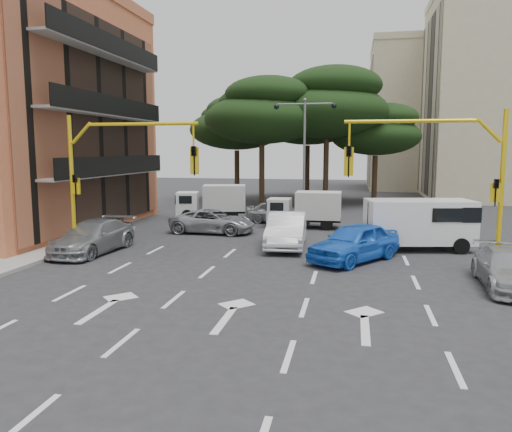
{
  "coord_description": "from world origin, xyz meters",
  "views": [
    {
      "loc": [
        3.34,
        -17.51,
        4.55
      ],
      "look_at": [
        -0.96,
        4.22,
        1.6
      ],
      "focal_mm": 35.0,
      "sensor_mm": 36.0,
      "label": 1
    }
  ],
  "objects_px": {
    "street_lamp_center": "(305,136)",
    "car_silver_wagon": "(93,237)",
    "box_truck_a": "(212,202)",
    "car_blue_compact": "(355,242)",
    "car_white_hatch": "(287,230)",
    "car_silver_cross_a": "(213,221)",
    "car_silver_parked": "(509,269)",
    "box_truck_b": "(305,210)",
    "car_silver_cross_b": "(279,212)",
    "signal_mast_right": "(451,168)",
    "signal_mast_left": "(110,166)",
    "van_white": "(419,224)"
  },
  "relations": [
    {
      "from": "street_lamp_center",
      "to": "box_truck_b",
      "type": "distance_m",
      "value": 6.29
    },
    {
      "from": "signal_mast_right",
      "to": "car_blue_compact",
      "type": "bearing_deg",
      "value": 163.48
    },
    {
      "from": "box_truck_a",
      "to": "car_blue_compact",
      "type": "bearing_deg",
      "value": -152.9
    },
    {
      "from": "signal_mast_left",
      "to": "car_silver_cross_b",
      "type": "relative_size",
      "value": 1.47
    },
    {
      "from": "car_white_hatch",
      "to": "box_truck_b",
      "type": "relative_size",
      "value": 1.12
    },
    {
      "from": "box_truck_a",
      "to": "signal_mast_left",
      "type": "bearing_deg",
      "value": 162.5
    },
    {
      "from": "box_truck_a",
      "to": "car_silver_wagon",
      "type": "bearing_deg",
      "value": 156.48
    },
    {
      "from": "car_white_hatch",
      "to": "street_lamp_center",
      "type": "bearing_deg",
      "value": 87.85
    },
    {
      "from": "street_lamp_center",
      "to": "van_white",
      "type": "distance_m",
      "value": 12.55
    },
    {
      "from": "car_white_hatch",
      "to": "car_blue_compact",
      "type": "xyz_separation_m",
      "value": [
        3.14,
        -2.48,
        -0.02
      ]
    },
    {
      "from": "signal_mast_left",
      "to": "car_silver_parked",
      "type": "height_order",
      "value": "signal_mast_left"
    },
    {
      "from": "van_white",
      "to": "box_truck_a",
      "type": "distance_m",
      "value": 14.53
    },
    {
      "from": "car_silver_parked",
      "to": "signal_mast_right",
      "type": "bearing_deg",
      "value": 129.71
    },
    {
      "from": "car_silver_wagon",
      "to": "street_lamp_center",
      "type": "bearing_deg",
      "value": 63.3
    },
    {
      "from": "car_white_hatch",
      "to": "van_white",
      "type": "distance_m",
      "value": 6.05
    },
    {
      "from": "car_silver_cross_a",
      "to": "car_silver_cross_b",
      "type": "height_order",
      "value": "car_silver_cross_b"
    },
    {
      "from": "signal_mast_left",
      "to": "car_silver_cross_a",
      "type": "bearing_deg",
      "value": 68.93
    },
    {
      "from": "car_white_hatch",
      "to": "car_silver_parked",
      "type": "xyz_separation_m",
      "value": [
        8.15,
        -5.58,
        -0.16
      ]
    },
    {
      "from": "street_lamp_center",
      "to": "car_blue_compact",
      "type": "relative_size",
      "value": 1.69
    },
    {
      "from": "box_truck_a",
      "to": "car_white_hatch",
      "type": "bearing_deg",
      "value": -157.33
    },
    {
      "from": "car_blue_compact",
      "to": "car_silver_parked",
      "type": "height_order",
      "value": "car_blue_compact"
    },
    {
      "from": "street_lamp_center",
      "to": "box_truck_b",
      "type": "relative_size",
      "value": 1.8
    },
    {
      "from": "signal_mast_left",
      "to": "car_blue_compact",
      "type": "distance_m",
      "value": 10.72
    },
    {
      "from": "signal_mast_right",
      "to": "van_white",
      "type": "relative_size",
      "value": 1.28
    },
    {
      "from": "car_silver_cross_a",
      "to": "box_truck_b",
      "type": "xyz_separation_m",
      "value": [
        4.78,
        2.88,
        0.42
      ]
    },
    {
      "from": "car_silver_wagon",
      "to": "box_truck_b",
      "type": "distance_m",
      "value": 12.43
    },
    {
      "from": "car_blue_compact",
      "to": "car_silver_wagon",
      "type": "bearing_deg",
      "value": -142.33
    },
    {
      "from": "street_lamp_center",
      "to": "box_truck_b",
      "type": "height_order",
      "value": "street_lamp_center"
    },
    {
      "from": "car_white_hatch",
      "to": "car_blue_compact",
      "type": "distance_m",
      "value": 4.0
    },
    {
      "from": "signal_mast_right",
      "to": "car_silver_cross_a",
      "type": "xyz_separation_m",
      "value": [
        -11.05,
        6.63,
        -3.24
      ]
    },
    {
      "from": "car_silver_wagon",
      "to": "car_white_hatch",
      "type": "bearing_deg",
      "value": 23.9
    },
    {
      "from": "street_lamp_center",
      "to": "car_silver_wagon",
      "type": "xyz_separation_m",
      "value": [
        -8.0,
        -13.53,
        -4.71
      ]
    },
    {
      "from": "street_lamp_center",
      "to": "signal_mast_left",
      "type": "bearing_deg",
      "value": -115.91
    },
    {
      "from": "van_white",
      "to": "signal_mast_left",
      "type": "bearing_deg",
      "value": -84.07
    },
    {
      "from": "car_silver_wagon",
      "to": "box_truck_a",
      "type": "distance_m",
      "value": 11.73
    },
    {
      "from": "car_blue_compact",
      "to": "car_silver_cross_a",
      "type": "xyz_separation_m",
      "value": [
        -7.65,
        5.62,
        -0.14
      ]
    },
    {
      "from": "car_silver_wagon",
      "to": "van_white",
      "type": "distance_m",
      "value": 14.71
    },
    {
      "from": "car_silver_wagon",
      "to": "car_silver_cross_a",
      "type": "height_order",
      "value": "car_silver_wagon"
    },
    {
      "from": "signal_mast_right",
      "to": "car_silver_parked",
      "type": "distance_m",
      "value": 4.19
    },
    {
      "from": "box_truck_b",
      "to": "box_truck_a",
      "type": "bearing_deg",
      "value": 67.72
    },
    {
      "from": "street_lamp_center",
      "to": "box_truck_a",
      "type": "xyz_separation_m",
      "value": [
        -5.86,
        -2.0,
        -4.3
      ]
    },
    {
      "from": "street_lamp_center",
      "to": "car_white_hatch",
      "type": "relative_size",
      "value": 1.6
    },
    {
      "from": "car_white_hatch",
      "to": "car_silver_cross_a",
      "type": "distance_m",
      "value": 5.5
    },
    {
      "from": "car_blue_compact",
      "to": "car_silver_cross_a",
      "type": "relative_size",
      "value": 0.99
    },
    {
      "from": "car_silver_cross_a",
      "to": "signal_mast_left",
      "type": "bearing_deg",
      "value": 161.63
    },
    {
      "from": "car_white_hatch",
      "to": "car_silver_cross_b",
      "type": "xyz_separation_m",
      "value": [
        -1.52,
        7.52,
        -0.11
      ]
    },
    {
      "from": "street_lamp_center",
      "to": "car_white_hatch",
      "type": "xyz_separation_m",
      "value": [
        0.26,
        -10.52,
        -4.63
      ]
    },
    {
      "from": "car_silver_cross_b",
      "to": "car_silver_parked",
      "type": "bearing_deg",
      "value": -132.79
    },
    {
      "from": "signal_mast_left",
      "to": "car_silver_wagon",
      "type": "distance_m",
      "value": 3.42
    },
    {
      "from": "car_silver_parked",
      "to": "box_truck_b",
      "type": "height_order",
      "value": "box_truck_b"
    }
  ]
}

